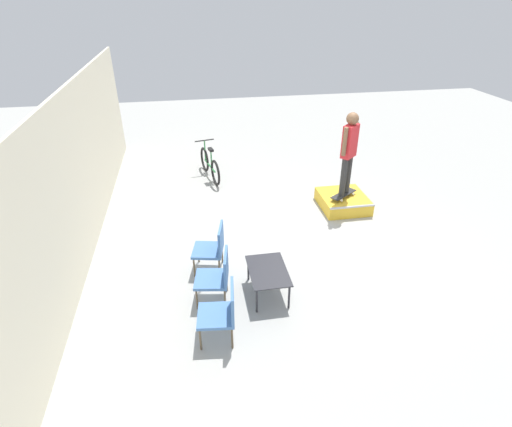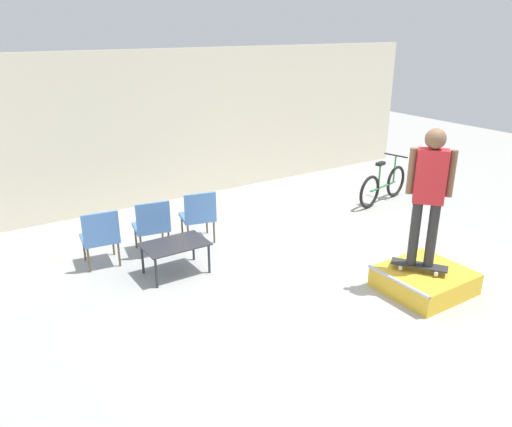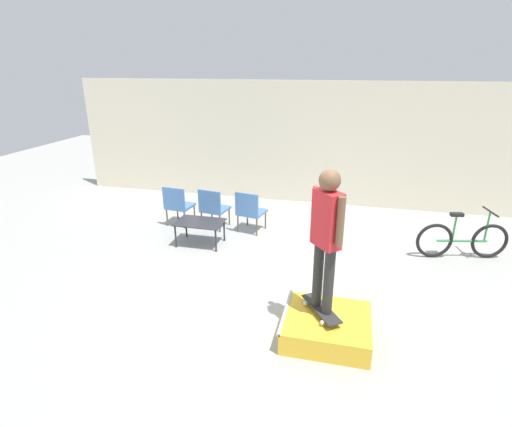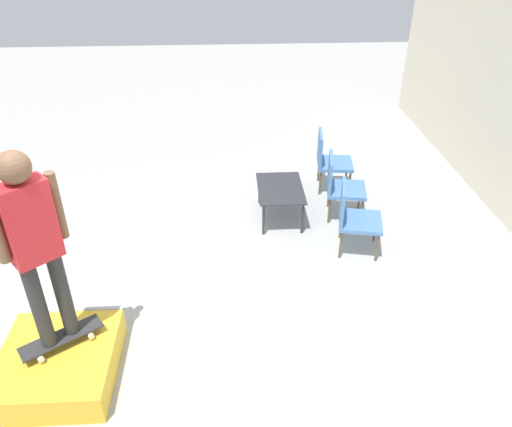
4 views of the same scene
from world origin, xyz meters
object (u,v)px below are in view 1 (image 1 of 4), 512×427
patio_chair_left (222,311)px  bicycle (210,165)px  skateboard_on_ramp (343,194)px  person_skater (349,147)px  coffee_table (268,273)px  patio_chair_center (217,275)px  patio_chair_right (213,246)px  skate_ramp_box (343,201)px

patio_chair_left → bicycle: bicycle is taller
skateboard_on_ramp → person_skater: person_skater is taller
skateboard_on_ramp → bicycle: bicycle is taller
coffee_table → patio_chair_center: size_ratio=1.02×
coffee_table → patio_chair_right: 1.15m
skateboard_on_ramp → person_skater: bearing=-34.4°
bicycle → skate_ramp_box: bearing=-139.9°
patio_chair_left → patio_chair_right: (1.62, 0.00, 0.00)m
skate_ramp_box → coffee_table: size_ratio=1.23×
skate_ramp_box → person_skater: size_ratio=0.61×
skate_ramp_box → patio_chair_center: (-2.66, 3.13, 0.35)m
person_skater → patio_chair_right: size_ratio=2.05×
skateboard_on_ramp → coffee_table: size_ratio=0.78×
patio_chair_left → bicycle: bearing=-175.8°
skate_ramp_box → patio_chair_left: size_ratio=1.26×
skateboard_on_ramp → patio_chair_right: patio_chair_right is taller
person_skater → patio_chair_right: 3.69m
patio_chair_center → patio_chair_right: bearing=-170.4°
patio_chair_right → bicycle: bearing=-171.4°
patio_chair_left → bicycle: size_ratio=0.55×
patio_chair_right → bicycle: (4.06, -0.24, -0.14)m
coffee_table → patio_chair_left: bearing=135.2°
patio_chair_center → patio_chair_left: bearing=9.6°
patio_chair_left → bicycle: (5.69, -0.24, -0.14)m
patio_chair_left → patio_chair_right: bearing=-173.3°
patio_chair_center → patio_chair_right: same height
patio_chair_left → patio_chair_center: bearing=-173.4°
person_skater → patio_chair_center: person_skater is taller
skateboard_on_ramp → patio_chair_center: patio_chair_center is taller
person_skater → bicycle: (2.31, 2.85, -1.14)m
coffee_table → bicycle: (4.86, 0.58, -0.07)m
person_skater → patio_chair_left: person_skater is taller
skateboard_on_ramp → coffee_table: (-2.55, 2.26, 0.04)m
skateboard_on_ramp → coffee_table: coffee_table is taller
skate_ramp_box → skateboard_on_ramp: size_ratio=1.57×
skateboard_on_ramp → patio_chair_right: bearing=175.2°
skate_ramp_box → bicycle: bicycle is taller
patio_chair_center → bicycle: size_ratio=0.55×
skateboard_on_ramp → patio_chair_left: bearing=-166.8°
person_skater → patio_chair_center: 4.14m
patio_chair_center → patio_chair_right: size_ratio=1.00×
skate_ramp_box → person_skater: person_skater is taller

